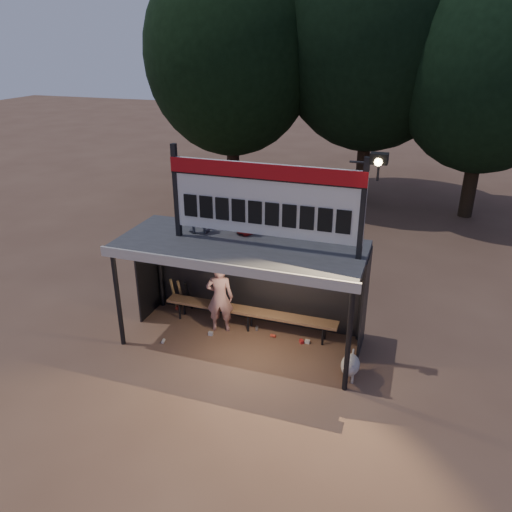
{
  "coord_description": "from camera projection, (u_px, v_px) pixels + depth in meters",
  "views": [
    {
      "loc": [
        3.24,
        -8.65,
        6.1
      ],
      "look_at": [
        0.2,
        0.4,
        1.9
      ],
      "focal_mm": 35.0,
      "sensor_mm": 36.0,
      "label": 1
    }
  ],
  "objects": [
    {
      "name": "bats",
      "position": [
        181.0,
        294.0,
        11.98
      ],
      "size": [
        0.48,
        0.33,
        0.84
      ],
      "color": "#9A7A47",
      "rests_on": "ground"
    },
    {
      "name": "litter",
      "position": [
        241.0,
        332.0,
        11.17
      ],
      "size": [
        3.43,
        1.53,
        0.08
      ],
      "color": "red",
      "rests_on": "ground"
    },
    {
      "name": "child_b",
      "position": [
        244.0,
        209.0,
        10.22
      ],
      "size": [
        0.63,
        0.56,
        1.09
      ],
      "primitive_type": "imported",
      "rotation": [
        0.0,
        0.0,
        2.62
      ],
      "color": "#AB1A1A",
      "rests_on": "dugout_shelter"
    },
    {
      "name": "bench",
      "position": [
        250.0,
        312.0,
        11.21
      ],
      "size": [
        4.0,
        0.35,
        0.48
      ],
      "color": "#8B6341",
      "rests_on": "ground"
    },
    {
      "name": "tree_right",
      "position": [
        491.0,
        67.0,
        16.47
      ],
      "size": [
        6.08,
        6.08,
        8.72
      ],
      "color": "black",
      "rests_on": "ground"
    },
    {
      "name": "ground",
      "position": [
        242.0,
        341.0,
        10.9
      ],
      "size": [
        80.0,
        80.0,
        0.0
      ],
      "primitive_type": "plane",
      "color": "brown",
      "rests_on": "ground"
    },
    {
      "name": "tree_left",
      "position": [
        231.0,
        54.0,
        18.53
      ],
      "size": [
        6.46,
        6.46,
        9.27
      ],
      "color": "black",
      "rests_on": "ground"
    },
    {
      "name": "dugout_shelter",
      "position": [
        245.0,
        260.0,
        10.37
      ],
      "size": [
        5.1,
        2.08,
        2.32
      ],
      "color": "#38383A",
      "rests_on": "ground"
    },
    {
      "name": "tree_mid",
      "position": [
        374.0,
        35.0,
        18.11
      ],
      "size": [
        7.22,
        7.22,
        10.36
      ],
      "color": "#2F2015",
      "rests_on": "ground"
    },
    {
      "name": "scoreboard_assembly",
      "position": [
        267.0,
        198.0,
        9.4
      ],
      "size": [
        4.1,
        0.27,
        1.99
      ],
      "color": "black",
      "rests_on": "dugout_shelter"
    },
    {
      "name": "child_a",
      "position": [
        195.0,
        205.0,
        10.33
      ],
      "size": [
        0.68,
        0.59,
        1.18
      ],
      "primitive_type": "imported",
      "rotation": [
        0.0,
        0.0,
        3.44
      ],
      "color": "slate",
      "rests_on": "dugout_shelter"
    },
    {
      "name": "dog",
      "position": [
        350.0,
        366.0,
        9.63
      ],
      "size": [
        0.36,
        0.81,
        0.49
      ],
      "color": "beige",
      "rests_on": "ground"
    },
    {
      "name": "player",
      "position": [
        220.0,
        297.0,
        11.02
      ],
      "size": [
        0.68,
        0.54,
        1.64
      ],
      "primitive_type": "imported",
      "rotation": [
        0.0,
        0.0,
        3.41
      ],
      "color": "silver",
      "rests_on": "ground"
    }
  ]
}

